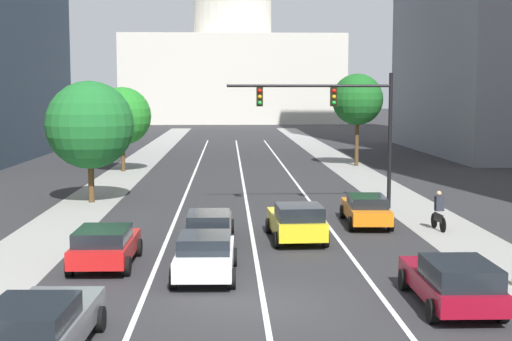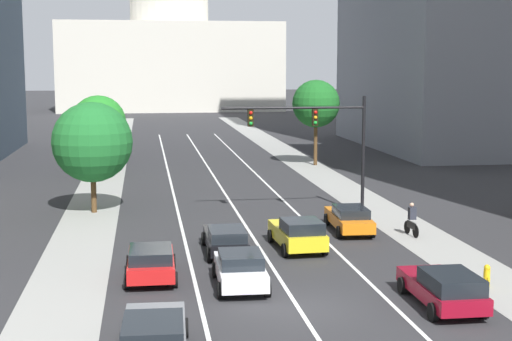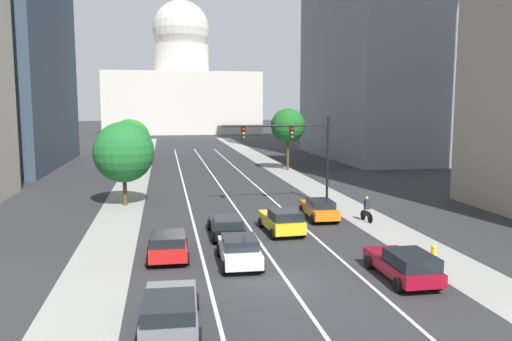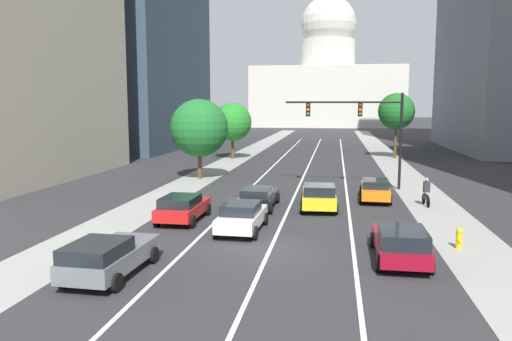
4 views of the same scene
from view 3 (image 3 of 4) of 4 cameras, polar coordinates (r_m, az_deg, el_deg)
The scene contains 20 objects.
ground_plane at distance 62.21m, azimuth -5.25°, elevation 0.04°, with size 400.00×400.00×0.00m, color #2B2B2D.
sidewalk_left at distance 57.13m, azimuth -13.39°, elevation -0.78°, with size 3.20×130.00×0.01m, color gray.
sidewalk_right at distance 58.69m, azimuth 3.54°, elevation -0.38°, with size 3.20×130.00×0.01m, color gray.
lane_stripe_left at distance 47.18m, azimuth -7.87°, elevation -2.32°, with size 0.16×90.00×0.01m, color white.
lane_stripe_center at distance 47.44m, azimuth -3.67°, elevation -2.21°, with size 0.16×90.00×0.01m, color white.
lane_stripe_right at distance 47.95m, azimuth 0.47°, elevation -2.10°, with size 0.16×90.00×0.01m, color white.
capitol_building at distance 146.72m, azimuth -8.24°, elevation 9.19°, with size 41.67×23.52×37.48m.
car_yellow at distance 31.66m, azimuth 2.92°, elevation -5.58°, with size 2.28×4.52×1.57m.
car_white at distance 25.61m, azimuth -1.86°, elevation -8.80°, with size 2.10×4.33×1.44m.
car_gray at distance 18.69m, azimuth -9.57°, elevation -15.10°, with size 2.24×4.59×1.46m.
car_crimson at distance 24.28m, azimuth 16.20°, elevation -9.99°, with size 2.08×4.73×1.45m.
car_orange at distance 35.87m, azimuth 7.05°, elevation -4.21°, with size 2.10×4.87×1.37m.
car_red at distance 26.93m, azimuth -9.79°, elevation -8.11°, with size 2.12×4.29×1.40m.
car_black at distance 30.82m, azimuth -3.33°, elevation -6.10°, with size 1.98×4.72×1.35m.
traffic_signal_mast at distance 39.50m, azimuth 4.39°, elevation 3.02°, with size 8.41×0.39×6.93m.
fire_hydrant at distance 27.48m, azimuth 19.18°, elevation -8.72°, with size 0.26×0.35×0.91m.
cyclist at distance 35.51m, azimuth 12.24°, elevation -4.23°, with size 0.38×1.70×1.72m.
street_tree_near_right at distance 61.83m, azimuth 3.58°, elevation 4.99°, with size 4.13×4.13×7.44m.
street_tree_near_left at distance 41.14m, azimuth -14.52°, elevation 1.98°, with size 4.74×4.74×6.58m.
street_tree_mid_left at distance 56.80m, azimuth -13.86°, elevation 3.38°, with size 4.34×4.34×6.34m.
Camera 3 is at (-5.29, -21.49, 7.87)m, focal length 35.93 mm.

